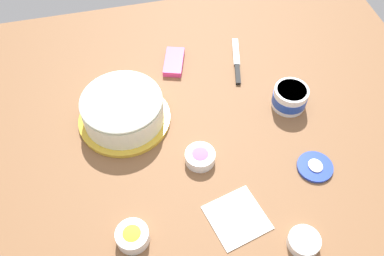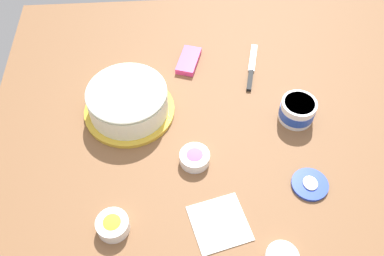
% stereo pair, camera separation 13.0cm
% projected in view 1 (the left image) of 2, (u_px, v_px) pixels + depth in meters
% --- Properties ---
extents(ground_plane, '(1.54, 1.54, 0.00)m').
position_uv_depth(ground_plane, '(230.00, 143.00, 1.31)').
color(ground_plane, brown).
extents(frosted_cake, '(0.30, 0.30, 0.12)m').
position_uv_depth(frosted_cake, '(123.00, 109.00, 1.32)').
color(frosted_cake, gold).
rests_on(frosted_cake, ground_plane).
extents(frosting_tub, '(0.12, 0.12, 0.08)m').
position_uv_depth(frosting_tub, '(290.00, 97.00, 1.37)').
color(frosting_tub, white).
rests_on(frosting_tub, ground_plane).
extents(frosting_tub_lid, '(0.11, 0.11, 0.02)m').
position_uv_depth(frosting_tub_lid, '(315.00, 167.00, 1.25)').
color(frosting_tub_lid, '#233DAD').
rests_on(frosting_tub_lid, ground_plane).
extents(spreading_knife, '(0.23, 0.08, 0.01)m').
position_uv_depth(spreading_knife, '(237.00, 65.00, 1.51)').
color(spreading_knife, silver).
rests_on(spreading_knife, ground_plane).
extents(sprinkle_bowl_yellow, '(0.09, 0.09, 0.04)m').
position_uv_depth(sprinkle_bowl_yellow, '(132.00, 236.00, 1.10)').
color(sprinkle_bowl_yellow, white).
rests_on(sprinkle_bowl_yellow, ground_plane).
extents(sprinkle_bowl_pink, '(0.09, 0.09, 0.04)m').
position_uv_depth(sprinkle_bowl_pink, '(200.00, 157.00, 1.25)').
color(sprinkle_bowl_pink, white).
rests_on(sprinkle_bowl_pink, ground_plane).
extents(sprinkle_bowl_blue, '(0.09, 0.09, 0.03)m').
position_uv_depth(sprinkle_bowl_blue, '(304.00, 242.00, 1.09)').
color(sprinkle_bowl_blue, white).
rests_on(sprinkle_bowl_blue, ground_plane).
extents(candy_box_lower, '(0.15, 0.10, 0.02)m').
position_uv_depth(candy_box_lower, '(174.00, 62.00, 1.51)').
color(candy_box_lower, '#E53D8E').
rests_on(candy_box_lower, ground_plane).
extents(paper_napkin, '(0.18, 0.18, 0.01)m').
position_uv_depth(paper_napkin, '(237.00, 217.00, 1.15)').
color(paper_napkin, white).
rests_on(paper_napkin, ground_plane).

